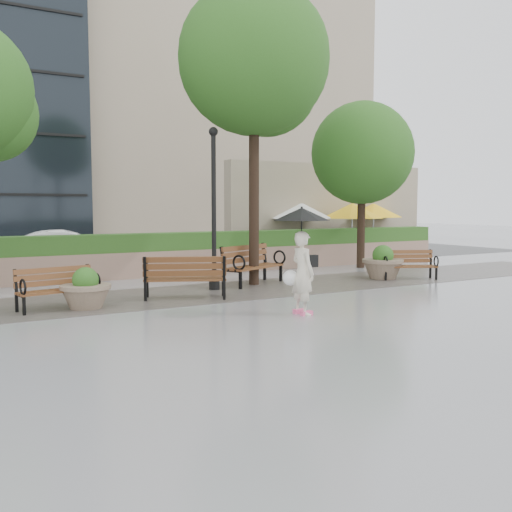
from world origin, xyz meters
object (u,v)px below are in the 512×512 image
bench_1 (58,297)px  bench_2 (185,286)px  bench_3 (253,273)px  pedestrian (302,250)px  planter_left (86,292)px  car_right (67,250)px  bench_4 (408,271)px  lamppost (214,219)px  planter_right (383,266)px

bench_1 → bench_2: 2.88m
bench_3 → pedestrian: (-1.33, -4.32, 0.99)m
bench_3 → planter_left: (-4.98, -1.49, 0.02)m
pedestrian → bench_3: bearing=-17.9°
bench_2 → car_right: car_right is taller
bench_4 → pedestrian: pedestrian is taller
lamppost → pedestrian: (0.06, -3.95, -0.55)m
bench_4 → planter_left: 9.55m
bench_2 → bench_4: bearing=-155.9°
bench_4 → planter_right: planter_right is taller
pedestrian → planter_left: bearing=51.4°
pedestrian → car_right: bearing=11.1°
planter_left → lamppost: bearing=17.3°
pedestrian → lamppost: bearing=-0.0°
bench_4 → lamppost: (-5.96, 1.01, 1.60)m
bench_1 → planter_left: (0.54, -0.19, 0.09)m
bench_1 → car_right: size_ratio=0.42×
car_right → pedestrian: size_ratio=1.92×
bench_2 → planter_left: bearing=27.0°
bench_4 → pedestrian: 6.68m
bench_4 → planter_right: bearing=163.3°
bench_4 → car_right: size_ratio=0.42×
pedestrian → bench_2: bearing=23.1°
bench_4 → planter_left: bearing=-154.4°
bench_2 → planter_right: size_ratio=1.67×
bench_4 → car_right: bearing=160.6°
bench_1 → car_right: (1.86, 7.97, 0.42)m
bench_3 → planter_left: 5.20m
lamppost → bench_2: bearing=-141.2°
bench_1 → planter_right: bearing=-7.5°
bench_1 → bench_3: (5.51, 1.31, 0.06)m
bench_3 → bench_4: bench_3 is taller
bench_1 → car_right: 8.19m
planter_left → pedestrian: pedestrian is taller
lamppost → pedestrian: 3.99m
bench_1 → bench_3: 5.67m
bench_2 → car_right: 8.11m
bench_3 → pedestrian: size_ratio=1.01×
planter_left → lamppost: (3.59, 1.12, 1.51)m
bench_2 → pedestrian: 3.37m
planter_right → bench_3: bearing=167.6°
bench_3 → car_right: (-3.65, 6.66, 0.36)m
bench_2 → planter_right: same height
bench_4 → planter_left: planter_left is taller
car_right → planter_right: bearing=-125.0°
lamppost → planter_right: bearing=-5.4°
bench_1 → lamppost: 4.53m
bench_2 → planter_left: 2.35m
planter_right → bench_4: bearing=-41.6°
planter_left → lamppost: lamppost is taller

